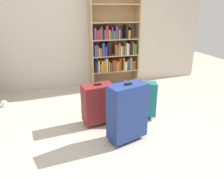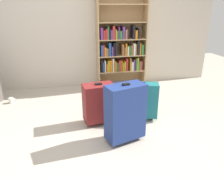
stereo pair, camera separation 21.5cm
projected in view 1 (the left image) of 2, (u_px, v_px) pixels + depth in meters
name	position (u px, v px, depth m)	size (l,w,h in m)	color
ground_plane	(107.00, 142.00, 2.66)	(9.46, 9.46, 0.00)	#B2A899
back_wall	(77.00, 21.00, 4.19)	(5.41, 0.10, 2.60)	beige
bookshelf	(113.00, 44.00, 4.33)	(0.97, 0.30, 1.92)	tan
mug	(4.00, 104.00, 3.61)	(0.12, 0.08, 0.10)	white
storage_box	(114.00, 88.00, 4.16)	(0.49, 0.28, 0.21)	black
suitcase_teal	(140.00, 99.00, 3.16)	(0.49, 0.31, 0.57)	#19666B
suitcase_dark_red	(98.00, 103.00, 3.00)	(0.45, 0.31, 0.60)	maroon
suitcase_navy_blue	(127.00, 112.00, 2.58)	(0.51, 0.36, 0.75)	navy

